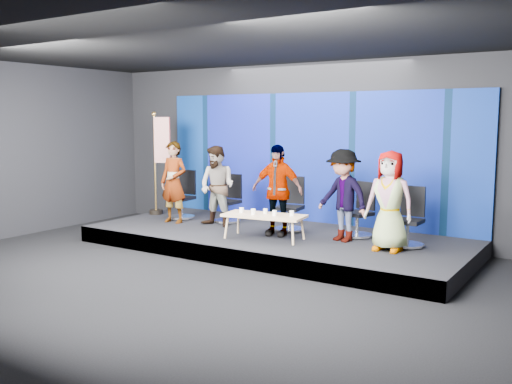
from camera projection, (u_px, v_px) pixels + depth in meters
ground at (187, 281)px, 8.44m from camera, size 10.00×10.00×0.00m
room_walls at (184, 116)px, 8.12m from camera, size 10.02×8.02×3.51m
riser at (274, 241)px, 10.50m from camera, size 7.00×3.00×0.30m
backdrop at (311, 158)px, 11.52m from camera, size 7.00×0.08×2.60m
chair_a at (183, 203)px, 11.97m from camera, size 0.60×0.60×1.01m
panelist_a at (174, 182)px, 11.42m from camera, size 0.62×0.43×1.64m
chair_b at (229, 206)px, 11.54m from camera, size 0.55×0.55×0.97m
panelist_b at (217, 186)px, 11.02m from camera, size 0.77×0.60×1.57m
chair_c at (290, 213)px, 10.66m from camera, size 0.64×0.64×1.01m
panelist_c at (277, 190)px, 10.18m from camera, size 1.00×0.52×1.63m
chair_d at (359, 219)px, 10.11m from camera, size 0.69×0.69×0.97m
panelist_d at (343, 195)px, 9.69m from camera, size 1.15×0.86×1.58m
chair_e at (409, 227)px, 9.34m from camera, size 0.57×0.57×0.98m
panelist_e at (390, 201)px, 8.98m from camera, size 0.79×0.53×1.59m
coffee_table at (264, 216)px, 9.88m from camera, size 1.49×0.80×0.44m
mug_a at (242, 210)px, 10.06m from camera, size 0.08×0.08×0.09m
mug_b at (253, 212)px, 9.87m from camera, size 0.08×0.08×0.10m
mug_c at (265, 211)px, 9.97m from camera, size 0.07×0.07×0.09m
mug_d at (274, 213)px, 9.76m from camera, size 0.08×0.08×0.09m
mug_e at (292, 213)px, 9.72m from camera, size 0.08×0.08×0.09m
flag_stand at (160, 160)px, 12.34m from camera, size 0.51×0.30×2.24m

